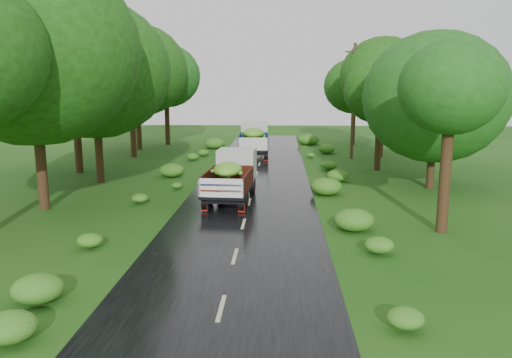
{
  "coord_description": "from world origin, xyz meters",
  "views": [
    {
      "loc": [
        1.49,
        -12.05,
        5.72
      ],
      "look_at": [
        0.47,
        9.21,
        1.7
      ],
      "focal_mm": 35.0,
      "sensor_mm": 36.0,
      "label": 1
    }
  ],
  "objects": [
    {
      "name": "ground",
      "position": [
        0.0,
        0.0,
        0.0
      ],
      "size": [
        120.0,
        120.0,
        0.0
      ],
      "primitive_type": "plane",
      "color": "#11470F",
      "rests_on": "ground"
    },
    {
      "name": "road",
      "position": [
        0.0,
        5.0,
        0.01
      ],
      "size": [
        6.5,
        80.0,
        0.02
      ],
      "primitive_type": "cube",
      "color": "black",
      "rests_on": "ground"
    },
    {
      "name": "road_lines",
      "position": [
        0.0,
        6.0,
        0.02
      ],
      "size": [
        0.12,
        69.6,
        0.0
      ],
      "color": "#BFB78C",
      "rests_on": "road"
    },
    {
      "name": "truck_near",
      "position": [
        -0.9,
        12.41,
        1.34
      ],
      "size": [
        2.34,
        5.76,
        2.37
      ],
      "rotation": [
        0.0,
        0.0,
        -0.06
      ],
      "color": "black",
      "rests_on": "ground"
    },
    {
      "name": "truck_far",
      "position": [
        -0.6,
        28.12,
        1.52
      ],
      "size": [
        2.45,
        6.44,
        2.68
      ],
      "rotation": [
        0.0,
        0.0,
        0.03
      ],
      "color": "black",
      "rests_on": "ground"
    },
    {
      "name": "utility_pole",
      "position": [
        7.13,
        27.17,
        4.56
      ],
      "size": [
        1.5,
        0.61,
        8.85
      ],
      "rotation": [
        0.0,
        0.0,
        0.33
      ],
      "color": "#382616",
      "rests_on": "ground"
    },
    {
      "name": "trees_left",
      "position": [
        -10.24,
        20.48,
        6.92
      ],
      "size": [
        6.87,
        34.61,
        9.7
      ],
      "color": "black",
      "rests_on": "ground"
    },
    {
      "name": "trees_right",
      "position": [
        9.08,
        22.83,
        5.52
      ],
      "size": [
        5.44,
        32.4,
        8.04
      ],
      "color": "black",
      "rests_on": "ground"
    },
    {
      "name": "shrubs",
      "position": [
        0.0,
        14.0,
        0.35
      ],
      "size": [
        11.9,
        44.0,
        0.7
      ],
      "color": "#266818",
      "rests_on": "ground"
    }
  ]
}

